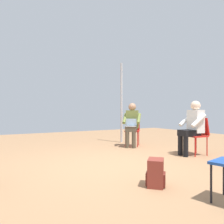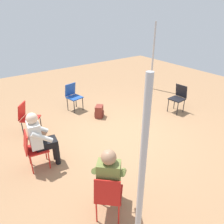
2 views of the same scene
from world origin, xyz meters
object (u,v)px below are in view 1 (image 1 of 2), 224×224
at_px(chair_southwest, 133,129).
at_px(chair_west, 198,133).
at_px(backpack_near_laptop_user, 156,174).
at_px(person_with_laptop, 132,122).
at_px(person_in_white, 192,125).

bearing_deg(chair_southwest, chair_west, 148.92).
distance_m(chair_west, backpack_near_laptop_user, 2.57).
relative_size(person_with_laptop, person_in_white, 1.00).
relative_size(chair_west, person_in_white, 0.69).
height_order(chair_southwest, backpack_near_laptop_user, chair_southwest).
distance_m(chair_west, chair_southwest, 1.93).
xyz_separation_m(chair_southwest, backpack_near_laptop_user, (1.74, 2.99, -0.34)).
xyz_separation_m(person_in_white, backpack_near_laptop_user, (2.11, 1.17, -0.54)).
height_order(chair_west, chair_southwest, same).
xyz_separation_m(chair_west, backpack_near_laptop_user, (2.28, 1.14, -0.34)).
height_order(chair_west, person_with_laptop, person_with_laptop).
height_order(chair_southwest, person_in_white, person_in_white).
xyz_separation_m(person_with_laptop, backpack_near_laptop_user, (1.63, 2.87, -0.53)).
relative_size(chair_west, person_with_laptop, 0.69).
height_order(person_with_laptop, backpack_near_laptop_user, person_with_laptop).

